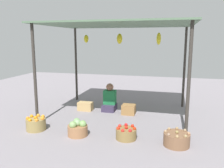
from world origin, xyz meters
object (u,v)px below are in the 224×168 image
at_px(basket_cabbages, 78,129).
at_px(basket_oranges, 36,124).
at_px(vendor_person, 110,100).
at_px(wooden_crate_stacked_rear, 129,109).
at_px(wooden_crate_near_vendor, 85,106).
at_px(basket_potatoes, 177,139).
at_px(basket_red_tomatoes, 126,133).

bearing_deg(basket_cabbages, basket_oranges, 176.77).
bearing_deg(vendor_person, wooden_crate_stacked_rear, -20.38).
relative_size(vendor_person, basket_cabbages, 1.86).
bearing_deg(wooden_crate_near_vendor, basket_potatoes, -34.25).
bearing_deg(basket_potatoes, vendor_person, 134.18).
bearing_deg(basket_red_tomatoes, basket_potatoes, -3.44).
relative_size(basket_potatoes, wooden_crate_near_vendor, 1.21).
bearing_deg(basket_cabbages, wooden_crate_stacked_rear, 65.78).
relative_size(vendor_person, basket_potatoes, 1.57).
xyz_separation_m(basket_cabbages, wooden_crate_stacked_rear, (0.77, 1.70, -0.02)).
bearing_deg(basket_red_tomatoes, wooden_crate_stacked_rear, 99.01).
bearing_deg(basket_potatoes, wooden_crate_near_vendor, 145.75).
bearing_deg(wooden_crate_stacked_rear, vendor_person, 159.62).
distance_m(basket_oranges, basket_red_tomatoes, 2.05).
distance_m(basket_potatoes, wooden_crate_stacked_rear, 2.09).
bearing_deg(basket_cabbages, wooden_crate_near_vendor, 105.95).
height_order(basket_red_tomatoes, wooden_crate_stacked_rear, basket_red_tomatoes).
xyz_separation_m(basket_red_tomatoes, wooden_crate_near_vendor, (-1.52, 1.65, 0.00)).
relative_size(basket_cabbages, basket_red_tomatoes, 1.00).
height_order(basket_potatoes, wooden_crate_stacked_rear, basket_potatoes).
relative_size(basket_red_tomatoes, basket_potatoes, 0.84).
bearing_deg(vendor_person, basket_red_tomatoes, -65.14).
height_order(vendor_person, wooden_crate_near_vendor, vendor_person).
distance_m(basket_oranges, wooden_crate_stacked_rear, 2.43).
xyz_separation_m(wooden_crate_near_vendor, wooden_crate_stacked_rear, (1.26, -0.03, 0.01)).
bearing_deg(basket_cabbages, vendor_person, 84.90).
height_order(wooden_crate_near_vendor, wooden_crate_stacked_rear, wooden_crate_stacked_rear).
relative_size(basket_oranges, basket_cabbages, 1.03).
bearing_deg(basket_oranges, wooden_crate_stacked_rear, 42.57).
distance_m(basket_red_tomatoes, wooden_crate_near_vendor, 2.24).
relative_size(basket_cabbages, wooden_crate_near_vendor, 1.02).
height_order(basket_red_tomatoes, wooden_crate_near_vendor, basket_red_tomatoes).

